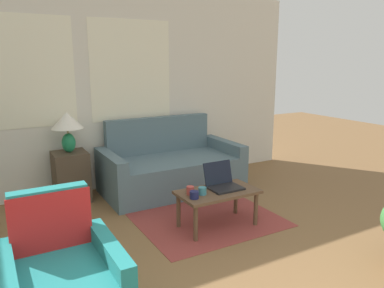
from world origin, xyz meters
name	(u,v)px	position (x,y,z in m)	size (l,w,h in m)	color
wall_back	(89,91)	(0.00, 3.83, 1.31)	(6.14, 0.06, 2.60)	silver
rug	(189,206)	(0.80, 2.67, 0.00)	(1.48, 2.06, 0.01)	brown
couch	(170,169)	(0.89, 3.35, 0.27)	(1.78, 0.94, 0.92)	slate
armchair	(62,288)	(-0.88, 1.30, 0.26)	(0.71, 0.76, 0.85)	teal
side_table	(71,177)	(-0.35, 3.53, 0.31)	(0.39, 0.39, 0.61)	#4C3D2D
table_lamp	(67,124)	(-0.35, 3.53, 0.95)	(0.37, 0.37, 0.48)	#1E8451
coffee_table	(218,196)	(0.80, 2.06, 0.33)	(0.82, 0.45, 0.39)	brown
laptop	(223,182)	(0.90, 2.11, 0.44)	(0.33, 0.31, 0.25)	black
cup_navy	(202,191)	(0.61, 2.04, 0.42)	(0.08, 0.08, 0.07)	teal
cup_yellow	(194,195)	(0.49, 1.98, 0.42)	(0.09, 0.09, 0.07)	#191E4C
cup_white	(190,190)	(0.51, 2.10, 0.43)	(0.08, 0.08, 0.08)	#B23D38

